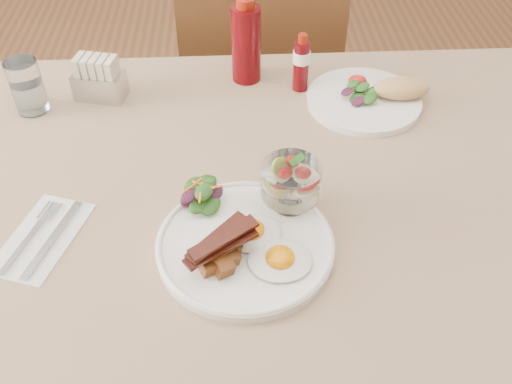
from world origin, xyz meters
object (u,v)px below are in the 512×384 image
at_px(water_glass, 28,89).
at_px(hot_sauce_bottle, 301,63).
at_px(chair_far, 259,85).
at_px(ketchup_bottle, 246,43).
at_px(table, 279,215).
at_px(second_plate, 373,96).
at_px(main_plate, 245,246).
at_px(fruit_cup, 291,181).
at_px(sugar_caddy, 99,80).

bearing_deg(water_glass, hot_sauce_bottle, 5.03).
bearing_deg(chair_far, ketchup_bottle, -98.23).
height_order(table, chair_far, chair_far).
bearing_deg(second_plate, table, -132.39).
height_order(main_plate, fruit_cup, fruit_cup).
relative_size(ketchup_bottle, sugar_caddy, 1.64).
bearing_deg(table, sugar_caddy, 141.51).
height_order(hot_sauce_bottle, sugar_caddy, hot_sauce_bottle).
bearing_deg(main_plate, water_glass, 136.34).
bearing_deg(second_plate, chair_far, 116.00).
height_order(second_plate, water_glass, water_glass).
bearing_deg(sugar_caddy, main_plate, -43.62).
xyz_separation_m(sugar_caddy, water_glass, (-0.13, -0.04, 0.01)).
distance_m(table, hot_sauce_bottle, 0.34).
bearing_deg(fruit_cup, main_plate, -134.58).
bearing_deg(hot_sauce_bottle, chair_far, 100.12).
bearing_deg(table, fruit_cup, -83.84).
distance_m(fruit_cup, ketchup_bottle, 0.42).
bearing_deg(hot_sauce_bottle, sugar_caddy, -178.50).
bearing_deg(sugar_caddy, hot_sauce_bottle, 14.75).
height_order(chair_far, ketchup_bottle, ketchup_bottle).
relative_size(table, water_glass, 12.06).
bearing_deg(hot_sauce_bottle, ketchup_bottle, 157.52).
relative_size(hot_sauce_bottle, water_glass, 1.16).
height_order(ketchup_bottle, sugar_caddy, ketchup_bottle).
relative_size(main_plate, second_plate, 1.08).
distance_m(table, chair_far, 0.68).
relative_size(sugar_caddy, water_glass, 1.02).
bearing_deg(fruit_cup, second_plate, 56.86).
xyz_separation_m(second_plate, sugar_caddy, (-0.57, 0.05, 0.03)).
distance_m(fruit_cup, hot_sauce_bottle, 0.38).
bearing_deg(table, main_plate, -113.51).
xyz_separation_m(fruit_cup, water_glass, (-0.50, 0.32, -0.02)).
distance_m(fruit_cup, sugar_caddy, 0.51).
bearing_deg(ketchup_bottle, second_plate, -22.85).
xyz_separation_m(ketchup_bottle, sugar_caddy, (-0.31, -0.06, -0.05)).
bearing_deg(fruit_cup, sugar_caddy, 135.18).
xyz_separation_m(chair_far, main_plate, (-0.07, -0.82, 0.24)).
bearing_deg(fruit_cup, ketchup_bottle, 97.53).
distance_m(hot_sauce_bottle, sugar_caddy, 0.42).
distance_m(second_plate, water_glass, 0.70).
height_order(main_plate, hot_sauce_bottle, hot_sauce_bottle).
relative_size(table, sugar_caddy, 11.81).
xyz_separation_m(table, main_plate, (-0.07, -0.16, 0.10)).
relative_size(chair_far, fruit_cup, 9.39).
bearing_deg(chair_far, hot_sauce_bottle, -79.88).
bearing_deg(chair_far, water_glass, -139.35).
height_order(chair_far, second_plate, chair_far).
xyz_separation_m(main_plate, second_plate, (0.28, 0.39, 0.01)).
distance_m(main_plate, water_glass, 0.58).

